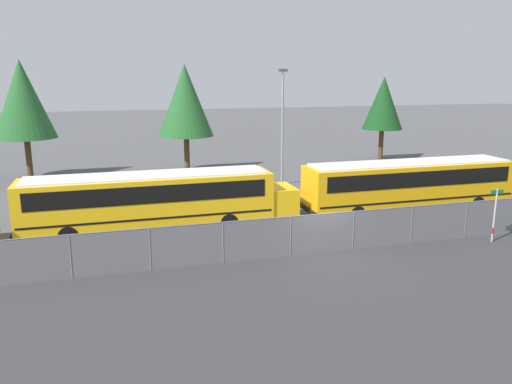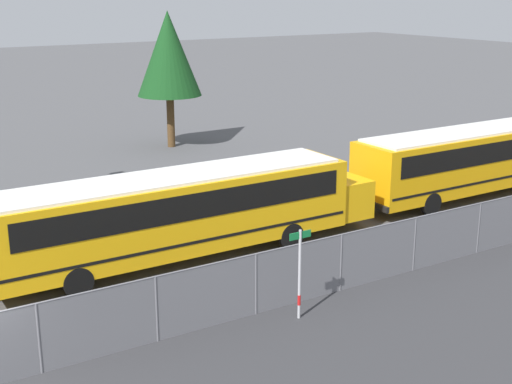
{
  "view_description": "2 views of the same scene",
  "coord_description": "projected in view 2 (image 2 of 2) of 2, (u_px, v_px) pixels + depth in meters",
  "views": [
    {
      "loc": [
        -8.83,
        -19.6,
        7.79
      ],
      "look_at": [
        -1.41,
        5.81,
        1.6
      ],
      "focal_mm": 35.0,
      "sensor_mm": 36.0,
      "label": 1
    },
    {
      "loc": [
        -2.24,
        -15.64,
        8.9
      ],
      "look_at": [
        10.62,
        4.81,
        1.96
      ],
      "focal_mm": 50.0,
      "sensor_mm": 36.0,
      "label": 2
    }
  ],
  "objects": [
    {
      "name": "street_sign",
      "position": [
        300.0,
        272.0,
        19.56
      ],
      "size": [
        0.7,
        0.09,
        2.61
      ],
      "color": "#B7B7BC",
      "rests_on": "ground_plane"
    },
    {
      "name": "school_bus_3",
      "position": [
        185.0,
        208.0,
        23.91
      ],
      "size": [
        14.08,
        2.55,
        2.99
      ],
      "color": "#EDA80F",
      "rests_on": "ground_plane"
    },
    {
      "name": "school_bus_4",
      "position": [
        482.0,
        155.0,
        31.58
      ],
      "size": [
        14.08,
        2.55,
        2.99
      ],
      "color": "orange",
      "rests_on": "ground_plane"
    },
    {
      "name": "tree_0",
      "position": [
        169.0,
        54.0,
        40.04
      ],
      "size": [
        3.64,
        3.64,
        7.71
      ],
      "color": "#51381E",
      "rests_on": "ground_plane"
    }
  ]
}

